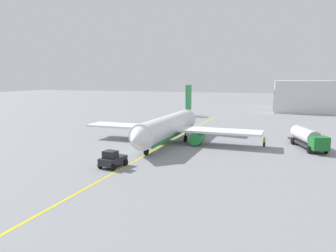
% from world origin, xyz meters
% --- Properties ---
extents(ground_plane, '(400.00, 400.00, 0.00)m').
position_xyz_m(ground_plane, '(0.00, 0.00, 0.00)').
color(ground_plane, gray).
extents(airplane, '(29.44, 31.61, 9.85)m').
position_xyz_m(airplane, '(-0.46, 0.00, 2.74)').
color(airplane, white).
rests_on(airplane, ground).
extents(fuel_tanker, '(10.77, 5.72, 3.15)m').
position_xyz_m(fuel_tanker, '(-3.64, 22.64, 1.73)').
color(fuel_tanker, '#2D2D33').
rests_on(fuel_tanker, ground).
extents(pushback_tug, '(3.86, 2.78, 2.20)m').
position_xyz_m(pushback_tug, '(16.79, -1.53, 1.01)').
color(pushback_tug, '#232328').
rests_on(pushback_tug, ground).
extents(refueling_worker, '(0.56, 0.42, 1.71)m').
position_xyz_m(refueling_worker, '(-2.34, 16.02, 0.82)').
color(refueling_worker, navy).
rests_on(refueling_worker, ground).
extents(safety_cone_nose, '(0.62, 0.62, 0.69)m').
position_xyz_m(safety_cone_nose, '(15.51, -2.54, 0.34)').
color(safety_cone_nose, '#F2590F').
rests_on(safety_cone_nose, ground).
extents(distant_hangar, '(25.59, 20.19, 10.38)m').
position_xyz_m(distant_hangar, '(-68.84, 25.61, 5.18)').
color(distant_hangar, silver).
rests_on(distant_hangar, ground).
extents(taxi_line_marking, '(81.46, 0.91, 0.01)m').
position_xyz_m(taxi_line_marking, '(0.00, 0.00, 0.01)').
color(taxi_line_marking, yellow).
rests_on(taxi_line_marking, ground).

